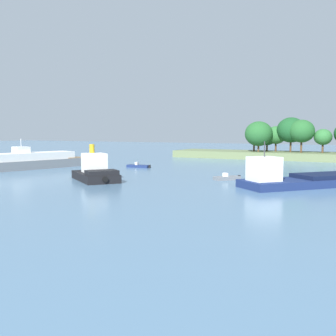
# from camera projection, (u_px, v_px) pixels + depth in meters

# --- Properties ---
(treeline_island) EXTENTS (53.82, 12.05, 9.89)m
(treeline_island) POSITION_uv_depth(u_px,v_px,m) (289.00, 144.00, 94.31)
(treeline_island) COLOR #66754C
(treeline_island) RESTS_ON ground
(small_motorboat) EXTENTS (3.42, 3.72, 0.98)m
(small_motorboat) POSITION_uv_depth(u_px,v_px,m) (227.00, 178.00, 54.99)
(small_motorboat) COLOR slate
(small_motorboat) RESTS_ON ground
(tugboat) EXTENTS (10.03, 8.98, 4.87)m
(tugboat) POSITION_uv_depth(u_px,v_px,m) (95.00, 172.00, 54.18)
(tugboat) COLOR black
(tugboat) RESTS_ON ground
(white_riverboat) EXTENTS (9.30, 19.41, 5.36)m
(white_riverboat) POSITION_uv_depth(u_px,v_px,m) (34.00, 161.00, 71.85)
(white_riverboat) COLOR slate
(white_riverboat) RESTS_ON ground
(fishing_skiff) EXTENTS (4.66, 1.67, 0.98)m
(fishing_skiff) POSITION_uv_depth(u_px,v_px,m) (139.00, 166.00, 73.69)
(fishing_skiff) COLOR navy
(fishing_skiff) RESTS_ON ground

